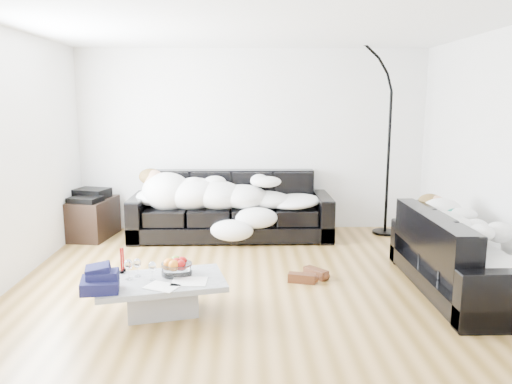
{
  "coord_description": "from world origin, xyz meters",
  "views": [
    {
      "loc": [
        -0.13,
        -4.99,
        1.87
      ],
      "look_at": [
        0.0,
        0.3,
        0.9
      ],
      "focal_mm": 35.0,
      "sensor_mm": 36.0,
      "label": 1
    }
  ],
  "objects_px": {
    "sofa_back": "(231,206)",
    "candle_left": "(121,261)",
    "shoes": "(309,275)",
    "av_cabinet": "(91,218)",
    "floor_lamp": "(389,148)",
    "sleeper_back": "(231,192)",
    "coffee_table": "(162,297)",
    "stereo": "(90,195)",
    "wine_glass_c": "(152,271)",
    "fruit_bowl": "(177,265)",
    "wine_glass_b": "(129,270)",
    "wine_glass_a": "(137,268)",
    "candle_right": "(123,260)",
    "sofa_right": "(461,253)",
    "sleeper_right": "(463,230)"
  },
  "relations": [
    {
      "from": "sofa_back",
      "to": "candle_left",
      "type": "distance_m",
      "value": 2.54
    },
    {
      "from": "sofa_back",
      "to": "shoes",
      "type": "relative_size",
      "value": 5.7
    },
    {
      "from": "av_cabinet",
      "to": "floor_lamp",
      "type": "distance_m",
      "value": 4.25
    },
    {
      "from": "sofa_back",
      "to": "shoes",
      "type": "height_order",
      "value": "sofa_back"
    },
    {
      "from": "sleeper_back",
      "to": "av_cabinet",
      "type": "bearing_deg",
      "value": 177.14
    },
    {
      "from": "coffee_table",
      "to": "candle_left",
      "type": "height_order",
      "value": "candle_left"
    },
    {
      "from": "stereo",
      "to": "candle_left",
      "type": "bearing_deg",
      "value": -50.48
    },
    {
      "from": "wine_glass_c",
      "to": "sleeper_back",
      "type": "bearing_deg",
      "value": 75.79
    },
    {
      "from": "sofa_back",
      "to": "sleeper_back",
      "type": "relative_size",
      "value": 1.18
    },
    {
      "from": "av_cabinet",
      "to": "fruit_bowl",
      "type": "bearing_deg",
      "value": -49.51
    },
    {
      "from": "wine_glass_b",
      "to": "wine_glass_c",
      "type": "relative_size",
      "value": 1.08
    },
    {
      "from": "wine_glass_a",
      "to": "wine_glass_c",
      "type": "xyz_separation_m",
      "value": [
        0.15,
        -0.1,
        0.0
      ]
    },
    {
      "from": "candle_right",
      "to": "coffee_table",
      "type": "bearing_deg",
      "value": -30.67
    },
    {
      "from": "sofa_right",
      "to": "wine_glass_a",
      "type": "xyz_separation_m",
      "value": [
        -3.1,
        -0.39,
        0.01
      ]
    },
    {
      "from": "av_cabinet",
      "to": "floor_lamp",
      "type": "xyz_separation_m",
      "value": [
        4.14,
        0.09,
        0.95
      ]
    },
    {
      "from": "wine_glass_b",
      "to": "wine_glass_c",
      "type": "height_order",
      "value": "wine_glass_b"
    },
    {
      "from": "sleeper_right",
      "to": "shoes",
      "type": "xyz_separation_m",
      "value": [
        -1.46,
        0.34,
        -0.57
      ]
    },
    {
      "from": "candle_left",
      "to": "candle_right",
      "type": "relative_size",
      "value": 1.06
    },
    {
      "from": "sofa_back",
      "to": "sleeper_back",
      "type": "height_order",
      "value": "sofa_back"
    },
    {
      "from": "sofa_right",
      "to": "wine_glass_a",
      "type": "bearing_deg",
      "value": 97.09
    },
    {
      "from": "wine_glass_c",
      "to": "floor_lamp",
      "type": "distance_m",
      "value": 3.98
    },
    {
      "from": "shoes",
      "to": "candle_right",
      "type": "bearing_deg",
      "value": -135.29
    },
    {
      "from": "sleeper_back",
      "to": "sleeper_right",
      "type": "height_order",
      "value": "sleeper_back"
    },
    {
      "from": "shoes",
      "to": "stereo",
      "type": "distance_m",
      "value": 3.36
    },
    {
      "from": "candle_right",
      "to": "sleeper_back",
      "type": "bearing_deg",
      "value": 67.42
    },
    {
      "from": "wine_glass_c",
      "to": "wine_glass_a",
      "type": "bearing_deg",
      "value": 147.76
    },
    {
      "from": "sofa_back",
      "to": "stereo",
      "type": "xyz_separation_m",
      "value": [
        -1.94,
        0.05,
        0.15
      ]
    },
    {
      "from": "coffee_table",
      "to": "floor_lamp",
      "type": "height_order",
      "value": "floor_lamp"
    },
    {
      "from": "sleeper_back",
      "to": "stereo",
      "type": "relative_size",
      "value": 5.24
    },
    {
      "from": "av_cabinet",
      "to": "floor_lamp",
      "type": "height_order",
      "value": "floor_lamp"
    },
    {
      "from": "sleeper_right",
      "to": "coffee_table",
      "type": "relative_size",
      "value": 1.52
    },
    {
      "from": "shoes",
      "to": "floor_lamp",
      "type": "bearing_deg",
      "value": 81.03
    },
    {
      "from": "fruit_bowl",
      "to": "shoes",
      "type": "bearing_deg",
      "value": 27.74
    },
    {
      "from": "wine_glass_a",
      "to": "sleeper_right",
      "type": "bearing_deg",
      "value": 7.09
    },
    {
      "from": "wine_glass_a",
      "to": "floor_lamp",
      "type": "distance_m",
      "value": 4.02
    },
    {
      "from": "fruit_bowl",
      "to": "floor_lamp",
      "type": "height_order",
      "value": "floor_lamp"
    },
    {
      "from": "sofa_right",
      "to": "coffee_table",
      "type": "height_order",
      "value": "sofa_right"
    },
    {
      "from": "sleeper_back",
      "to": "wine_glass_b",
      "type": "bearing_deg",
      "value": -108.86
    },
    {
      "from": "fruit_bowl",
      "to": "candle_right",
      "type": "bearing_deg",
      "value": 169.06
    },
    {
      "from": "wine_glass_c",
      "to": "fruit_bowl",
      "type": "bearing_deg",
      "value": 35.42
    },
    {
      "from": "sleeper_back",
      "to": "shoes",
      "type": "bearing_deg",
      "value": -62.96
    },
    {
      "from": "sleeper_back",
      "to": "candle_right",
      "type": "distance_m",
      "value": 2.45
    },
    {
      "from": "sofa_right",
      "to": "sleeper_back",
      "type": "bearing_deg",
      "value": 49.03
    },
    {
      "from": "wine_glass_a",
      "to": "floor_lamp",
      "type": "relative_size",
      "value": 0.07
    },
    {
      "from": "wine_glass_c",
      "to": "candle_right",
      "type": "xyz_separation_m",
      "value": [
        -0.31,
        0.24,
        0.03
      ]
    },
    {
      "from": "candle_right",
      "to": "shoes",
      "type": "relative_size",
      "value": 0.46
    },
    {
      "from": "candle_left",
      "to": "av_cabinet",
      "type": "relative_size",
      "value": 0.3
    },
    {
      "from": "candle_left",
      "to": "floor_lamp",
      "type": "relative_size",
      "value": 0.1
    },
    {
      "from": "sofa_right",
      "to": "wine_glass_c",
      "type": "xyz_separation_m",
      "value": [
        -2.95,
        -0.48,
        0.01
      ]
    },
    {
      "from": "stereo",
      "to": "shoes",
      "type": "bearing_deg",
      "value": -15.39
    }
  ]
}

